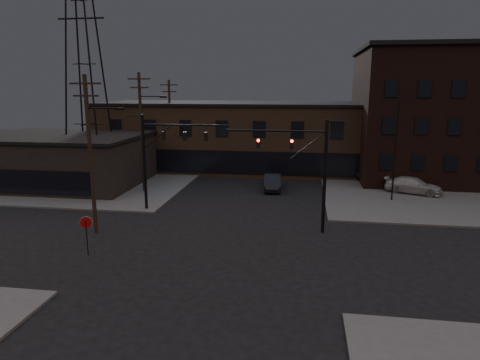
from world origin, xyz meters
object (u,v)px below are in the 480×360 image
(traffic_signal_far, at_px, (159,152))
(stop_sign, at_px, (86,226))
(traffic_signal_near, at_px, (309,164))
(parked_car_lot_a, at_px, (377,176))
(car_crossing, at_px, (272,182))
(parked_car_lot_b, at_px, (413,185))

(traffic_signal_far, relative_size, stop_sign, 3.23)
(traffic_signal_near, relative_size, parked_car_lot_a, 1.87)
(traffic_signal_far, height_order, car_crossing, traffic_signal_far)
(parked_car_lot_b, height_order, car_crossing, parked_car_lot_b)
(parked_car_lot_a, height_order, parked_car_lot_b, parked_car_lot_b)
(stop_sign, relative_size, parked_car_lot_a, 0.58)
(car_crossing, bearing_deg, traffic_signal_far, -139.02)
(traffic_signal_far, bearing_deg, traffic_signal_near, -16.17)
(parked_car_lot_a, relative_size, car_crossing, 0.91)
(stop_sign, xyz_separation_m, parked_car_lot_b, (23.49, 18.90, -0.94))
(parked_car_lot_a, bearing_deg, parked_car_lot_b, -130.64)
(traffic_signal_far, relative_size, car_crossing, 1.69)
(stop_sign, relative_size, car_crossing, 0.52)
(parked_car_lot_b, bearing_deg, traffic_signal_far, 132.95)
(parked_car_lot_a, height_order, car_crossing, parked_car_lot_a)
(stop_sign, distance_m, car_crossing, 21.38)
(traffic_signal_far, height_order, parked_car_lot_a, traffic_signal_far)
(traffic_signal_near, xyz_separation_m, stop_sign, (-13.36, -6.49, -3.09))
(stop_sign, height_order, car_crossing, stop_sign)
(traffic_signal_far, xyz_separation_m, car_crossing, (8.65, 8.92, -4.23))
(traffic_signal_near, bearing_deg, stop_sign, -154.10)
(traffic_signal_near, xyz_separation_m, traffic_signal_far, (-12.07, 3.50, 0.08))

